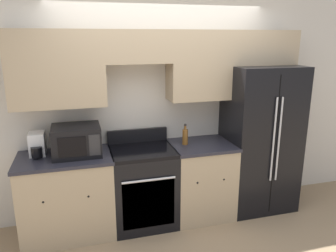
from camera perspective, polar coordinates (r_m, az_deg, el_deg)
The scene contains 9 objects.
ground_plane at distance 3.91m, azimuth 1.31°, elevation -17.94°, with size 12.00×12.00×0.00m, color #937A5B.
wall_back at distance 3.89m, azimuth -0.90°, elevation 5.86°, with size 8.00×0.39×2.60m.
lower_cabinets_left at distance 3.83m, azimuth -17.10°, elevation -11.53°, with size 0.99×0.64×0.92m.
lower_cabinets_right at distance 4.07m, azimuth 5.70°, elevation -9.23°, with size 0.74×0.64×0.92m.
oven_range at distance 3.88m, azimuth -4.37°, elevation -10.39°, with size 0.72×0.65×1.08m.
refrigerator at distance 4.28m, azimuth 15.52°, elevation -2.07°, with size 0.86×0.73×1.81m.
microwave at distance 3.62m, azimuth -15.63°, elevation -2.44°, with size 0.50×0.42×0.32m.
bottle at distance 3.84m, azimuth 3.00°, elevation -1.82°, with size 0.07×0.07×0.25m.
paper_towel_holder at distance 3.75m, azimuth -21.82°, elevation -3.07°, with size 0.16×0.28×0.24m.
Camera 1 is at (-0.98, -3.12, 2.14)m, focal length 35.00 mm.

